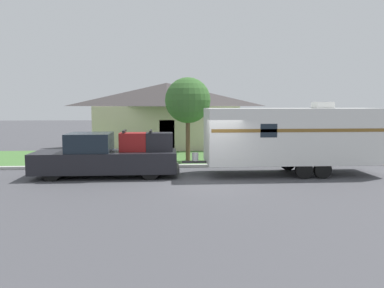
# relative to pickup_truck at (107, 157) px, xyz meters

# --- Properties ---
(ground_plane) EXTENTS (120.00, 120.00, 0.00)m
(ground_plane) POSITION_rel_pickup_truck_xyz_m (4.43, -1.59, -0.88)
(ground_plane) COLOR #47474C
(curb_strip) EXTENTS (80.00, 0.30, 0.14)m
(curb_strip) POSITION_rel_pickup_truck_xyz_m (4.43, 2.16, -0.81)
(curb_strip) COLOR #ADADA8
(curb_strip) RESTS_ON ground_plane
(lawn_strip) EXTENTS (80.00, 7.00, 0.03)m
(lawn_strip) POSITION_rel_pickup_truck_xyz_m (4.43, 5.81, -0.86)
(lawn_strip) COLOR #477538
(lawn_strip) RESTS_ON ground_plane
(house_across_street) EXTENTS (10.58, 6.56, 4.70)m
(house_across_street) POSITION_rel_pickup_truck_xyz_m (2.62, 11.54, 1.56)
(house_across_street) COLOR beige
(house_across_street) RESTS_ON ground_plane
(pickup_truck) EXTENTS (6.23, 1.96, 2.03)m
(pickup_truck) POSITION_rel_pickup_truck_xyz_m (0.00, 0.00, 0.00)
(pickup_truck) COLOR black
(pickup_truck) RESTS_ON ground_plane
(travel_trailer) EXTENTS (8.75, 2.42, 3.24)m
(travel_trailer) POSITION_rel_pickup_truck_xyz_m (8.16, -0.00, 0.87)
(travel_trailer) COLOR black
(travel_trailer) RESTS_ON ground_plane
(mailbox) EXTENTS (0.48, 0.20, 1.36)m
(mailbox) POSITION_rel_pickup_truck_xyz_m (-1.54, 3.28, 0.16)
(mailbox) COLOR brown
(mailbox) RESTS_ON ground_plane
(tree_in_yard) EXTENTS (2.49, 2.49, 4.60)m
(tree_in_yard) POSITION_rel_pickup_truck_xyz_m (3.76, 4.20, 2.45)
(tree_in_yard) COLOR brown
(tree_in_yard) RESTS_ON ground_plane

